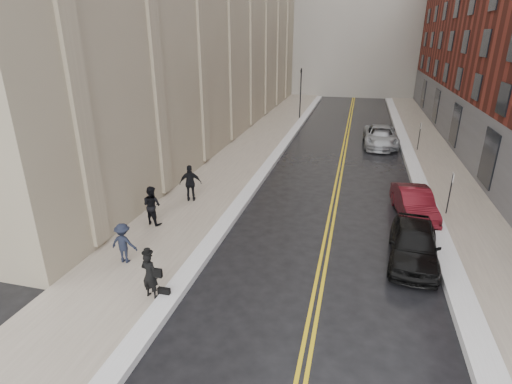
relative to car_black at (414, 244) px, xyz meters
The scene contains 18 objects.
ground 6.69m from the car_black, 151.44° to the right, with size 160.00×160.00×0.00m, color black.
sidewalk_left 16.49m from the car_black, 128.88° to the left, with size 4.00×64.00×0.15m, color gray.
sidewalk_right 13.22m from the car_black, 76.15° to the left, with size 3.00×64.00×0.15m, color gray.
lane_stripe_a 13.30m from the car_black, 105.09° to the left, with size 0.12×64.00×0.01m, color gold.
lane_stripe_b 13.24m from the car_black, 104.09° to the left, with size 0.12×64.00×0.01m, color gold.
snow_ridge_left 15.15m from the car_black, 122.08° to the left, with size 0.70×60.80×0.26m, color white.
snow_ridge_right 12.90m from the car_black, 84.16° to the left, with size 0.85×60.80×0.30m, color white.
traffic_signal 28.21m from the car_black, 107.46° to the left, with size 0.18×0.15×5.20m.
parking_sign_near 5.28m from the car_black, 66.85° to the left, with size 0.06×0.35×2.23m.
parking_sign_far 16.96m from the car_black, 83.01° to the left, with size 0.06×0.35×2.23m.
car_black is the anchor object (origin of this frame).
car_maroon 4.43m from the car_black, 83.88° to the left, with size 1.47×4.22×1.39m, color #4D0D15.
car_silver_near 17.37m from the car_black, 92.11° to the left, with size 1.84×4.53×1.31m, color #9EA0A5.
car_silver_far 18.05m from the car_black, 92.03° to the left, with size 2.55×5.54×1.54m, color #A3A6AB.
pedestrian_main 9.87m from the car_black, 151.05° to the right, with size 0.61×0.40×1.66m, color black.
pedestrian_a 11.24m from the car_black, behind, with size 0.89×0.69×1.82m, color black.
pedestrian_b 11.10m from the car_black, 164.18° to the right, with size 1.03×0.59×1.59m, color black.
pedestrian_c 11.13m from the car_black, 162.86° to the left, with size 1.13×0.47×1.93m, color black.
Camera 1 is at (3.29, -11.48, 8.24)m, focal length 28.00 mm.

